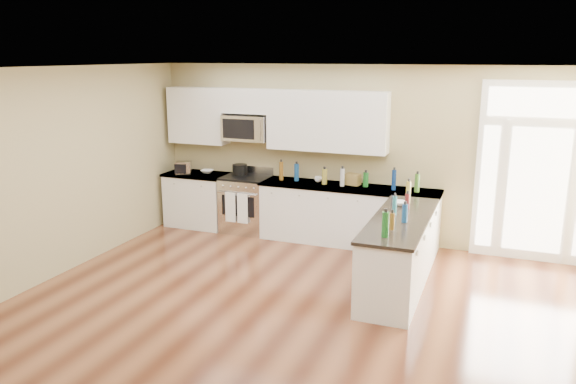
{
  "coord_description": "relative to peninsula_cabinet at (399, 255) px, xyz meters",
  "views": [
    {
      "loc": [
        2.05,
        -4.63,
        2.95
      ],
      "look_at": [
        -0.52,
        2.0,
        1.2
      ],
      "focal_mm": 35.0,
      "sensor_mm": 36.0,
      "label": 1
    }
  ],
  "objects": [
    {
      "name": "entry_door",
      "position": [
        1.62,
        1.71,
        0.87
      ],
      "size": [
        1.7,
        0.1,
        2.6
      ],
      "color": "white",
      "rests_on": "ground"
    },
    {
      "name": "peninsula_cabinet",
      "position": [
        0.0,
        0.0,
        0.0
      ],
      "size": [
        0.69,
        2.32,
        0.94
      ],
      "color": "white",
      "rests_on": "ground"
    },
    {
      "name": "upper_cabinet_left",
      "position": [
        -3.81,
        1.59,
        1.49
      ],
      "size": [
        1.04,
        0.33,
        0.95
      ],
      "primitive_type": "cube",
      "color": "white",
      "rests_on": "room_shell"
    },
    {
      "name": "cup_counter",
      "position": [
        -1.62,
        1.56,
        0.55
      ],
      "size": [
        0.12,
        0.12,
        0.09
      ],
      "primitive_type": "imported",
      "rotation": [
        0.0,
        0.0,
        0.03
      ],
      "color": "white",
      "rests_on": "back_cabinet_right"
    },
    {
      "name": "back_cabinet_left",
      "position": [
        -3.8,
        1.45,
        0.0
      ],
      "size": [
        1.1,
        0.66,
        0.94
      ],
      "color": "white",
      "rests_on": "ground"
    },
    {
      "name": "cardboard_box",
      "position": [
        -1.04,
        1.57,
        0.59
      ],
      "size": [
        0.25,
        0.2,
        0.18
      ],
      "primitive_type": "cube",
      "rotation": [
        0.0,
        0.0,
        -0.23
      ],
      "color": "olive",
      "rests_on": "back_cabinet_right"
    },
    {
      "name": "kitchen_range",
      "position": [
        -2.86,
        1.45,
        0.04
      ],
      "size": [
        0.77,
        0.68,
        1.08
      ],
      "color": "silver",
      "rests_on": "ground"
    },
    {
      "name": "upper_cabinet_right",
      "position": [
        -1.5,
        1.59,
        1.49
      ],
      "size": [
        1.94,
        0.33,
        0.95
      ],
      "primitive_type": "cube",
      "color": "white",
      "rests_on": "room_shell"
    },
    {
      "name": "back_cabinet_right",
      "position": [
        -1.08,
        1.45,
        0.0
      ],
      "size": [
        2.85,
        0.66,
        0.94
      ],
      "color": "white",
      "rests_on": "ground"
    },
    {
      "name": "room_shell",
      "position": [
        -0.93,
        -2.24,
        1.27
      ],
      "size": [
        8.0,
        8.0,
        8.0
      ],
      "color": "tan",
      "rests_on": "ground"
    },
    {
      "name": "counter_bottles",
      "position": [
        -0.72,
        0.86,
        0.64
      ],
      "size": [
        2.37,
        2.44,
        0.31
      ],
      "color": "#19591E",
      "rests_on": "back_cabinet_right"
    },
    {
      "name": "toaster_oven",
      "position": [
        -3.97,
        1.32,
        0.61
      ],
      "size": [
        0.31,
        0.28,
        0.22
      ],
      "primitive_type": "cube",
      "rotation": [
        0.0,
        0.0,
        0.38
      ],
      "color": "silver",
      "rests_on": "back_cabinet_left"
    },
    {
      "name": "stockpot",
      "position": [
        -3.02,
        1.57,
        0.61
      ],
      "size": [
        0.3,
        0.3,
        0.19
      ],
      "primitive_type": "cylinder",
      "rotation": [
        0.0,
        0.0,
        0.22
      ],
      "color": "black",
      "rests_on": "kitchen_range"
    },
    {
      "name": "microwave",
      "position": [
        -2.88,
        1.56,
        1.33
      ],
      "size": [
        0.78,
        0.41,
        0.42
      ],
      "color": "silver",
      "rests_on": "room_shell"
    },
    {
      "name": "bowl_peninsula",
      "position": [
        -0.13,
        0.58,
        0.54
      ],
      "size": [
        0.23,
        0.23,
        0.06
      ],
      "primitive_type": "imported",
      "rotation": [
        0.0,
        0.0,
        0.18
      ],
      "color": "white",
      "rests_on": "peninsula_cabinet"
    },
    {
      "name": "bowl_left",
      "position": [
        -3.64,
        1.54,
        0.53
      ],
      "size": [
        0.24,
        0.24,
        0.05
      ],
      "primitive_type": "imported",
      "rotation": [
        0.0,
        0.0,
        0.14
      ],
      "color": "white",
      "rests_on": "back_cabinet_left"
    },
    {
      "name": "ground",
      "position": [
        -0.93,
        -2.24,
        -0.43
      ],
      "size": [
        8.0,
        8.0,
        0.0
      ],
      "primitive_type": "plane",
      "color": "#4A2415"
    },
    {
      "name": "upper_cabinet_short",
      "position": [
        -2.88,
        1.59,
        1.77
      ],
      "size": [
        0.82,
        0.33,
        0.4
      ],
      "primitive_type": "cube",
      "color": "white",
      "rests_on": "room_shell"
    }
  ]
}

